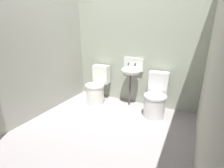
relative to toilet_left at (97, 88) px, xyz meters
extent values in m
cube|color=gray|center=(0.68, -0.93, -0.36)|extent=(3.05, 2.97, 0.08)
cube|color=#98A08B|center=(0.68, 0.40, 0.87)|extent=(3.05, 0.10, 2.39)
cube|color=#9C9D8F|center=(-0.69, -0.83, 0.87)|extent=(0.10, 2.77, 2.39)
cube|color=#9E9C8B|center=(2.06, -0.83, 0.87)|extent=(0.10, 2.77, 2.39)
cylinder|color=silver|center=(0.00, -0.09, -0.13)|extent=(0.39, 0.39, 0.38)
cylinder|color=silver|center=(0.00, -0.09, 0.08)|extent=(0.41, 0.41, 0.04)
cube|color=silver|center=(-0.01, 0.21, 0.26)|extent=(0.37, 0.19, 0.40)
cylinder|color=silver|center=(1.29, -0.09, -0.13)|extent=(0.41, 0.41, 0.38)
cylinder|color=silver|center=(1.29, -0.09, 0.08)|extent=(0.43, 0.43, 0.04)
cube|color=silver|center=(1.26, 0.21, 0.26)|extent=(0.37, 0.21, 0.40)
cylinder|color=#514352|center=(0.70, 0.16, 0.01)|extent=(0.04, 0.04, 0.66)
ellipsoid|color=silver|center=(0.70, 0.16, 0.43)|extent=(0.40, 0.32, 0.18)
cube|color=silver|center=(0.70, 0.33, 0.53)|extent=(0.42, 0.04, 0.28)
cylinder|color=#514352|center=(0.63, 0.22, 0.55)|extent=(0.04, 0.04, 0.06)
cylinder|color=#514352|center=(0.77, 0.22, 0.55)|extent=(0.04, 0.04, 0.06)
camera|label=1|loc=(1.85, -2.89, 1.25)|focal=26.60mm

